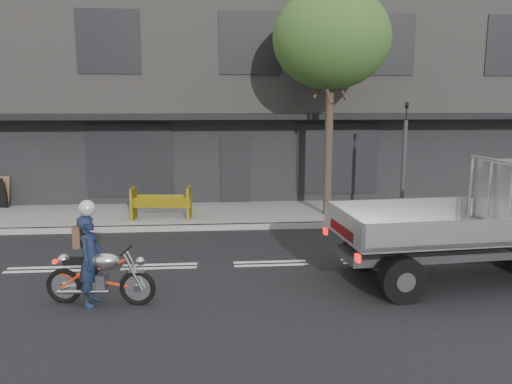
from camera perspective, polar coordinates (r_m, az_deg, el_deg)
The scene contains 9 objects.
ground at distance 11.04m, azimuth 1.66°, elevation -8.19°, with size 80.00×80.00×0.00m, color black.
sidewalk at distance 15.53m, azimuth -0.27°, elevation -2.51°, with size 32.00×3.20×0.15m, color gray.
kerb at distance 13.98m, azimuth 0.25°, elevation -3.93°, with size 32.00×0.20×0.15m, color gray.
building_main at distance 21.76m, azimuth -1.66°, elevation 11.48°, with size 26.00×10.00×8.00m, color slate.
street_tree at distance 15.11m, azimuth 8.60°, elevation 16.87°, with size 3.40×3.40×6.74m.
traffic_light_pole at distance 14.89m, azimuth 16.50°, elevation 2.68°, with size 0.12×0.12×3.50m.
motorcycle at distance 9.18m, azimuth -17.40°, elevation -9.07°, with size 1.94×0.57×1.00m.
rider at distance 9.13m, azimuth -18.42°, elevation -7.42°, with size 0.58×0.38×1.58m, color #151F39.
construction_barrier at distance 14.50m, azimuth -10.86°, elevation -1.36°, with size 1.72×0.69×0.96m, color yellow, non-canonical shape.
Camera 1 is at (-1.18, -10.42, 3.45)m, focal length 35.00 mm.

